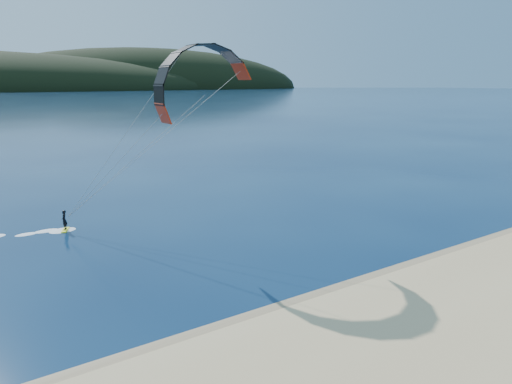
% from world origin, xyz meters
% --- Properties ---
extents(ground, '(1800.00, 1800.00, 0.00)m').
position_xyz_m(ground, '(0.00, 0.00, 0.00)').
color(ground, '#071A39').
rests_on(ground, ground).
extents(wet_sand, '(220.00, 2.50, 0.10)m').
position_xyz_m(wet_sand, '(0.00, 4.50, 0.05)').
color(wet_sand, '#88734F').
rests_on(wet_sand, ground).
extents(kitesurfer_near, '(23.90, 9.61, 15.12)m').
position_xyz_m(kitesurfer_near, '(3.29, 17.89, 10.03)').
color(kitesurfer_near, yellow).
rests_on(kitesurfer_near, ground).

